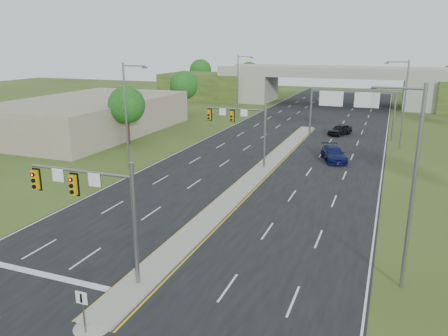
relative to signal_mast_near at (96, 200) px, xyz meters
The scene contains 21 objects.
ground 5.24m from the signal_mast_near, ahead, with size 240.00×240.00×0.00m, color #344619.
road 35.46m from the signal_mast_near, 86.31° to the left, with size 24.00×160.00×0.02m, color black.
median 23.64m from the signal_mast_near, 84.40° to the left, with size 2.00×54.00×0.16m, color gray.
median_nose 6.48m from the signal_mast_near, 60.04° to the right, with size 2.00×2.00×0.16m, color gray.
lane_markings 29.41m from the signal_mast_near, 86.72° to the left, with size 23.72×160.00×0.01m.
signal_mast_near is the anchor object (origin of this frame).
signal_mast_far 25.00m from the signal_mast_near, 90.00° to the left, with size 6.62×0.60×7.00m.
keep_right_sign 5.94m from the signal_mast_near, 63.06° to the right, with size 0.60×0.13×2.20m.
sign_gantry 45.88m from the signal_mast_near, 78.75° to the left, with size 11.58×0.44×6.67m.
overpass 80.11m from the signal_mast_near, 88.38° to the left, with size 80.00×14.00×8.10m.
lightpole_l_mid 22.95m from the signal_mast_near, 118.79° to the left, with size 2.85×0.25×11.00m.
lightpole_l_far 56.19m from the signal_mast_near, 101.33° to the left, with size 2.85×0.25×11.00m.
lightpole_r_near 16.42m from the signal_mast_near, 18.06° to the left, with size 2.85×0.25×11.00m.
lightpole_r_far 43.01m from the signal_mast_near, 68.78° to the left, with size 2.85×0.25×11.00m.
tree_l_near 34.92m from the signal_mast_near, 120.53° to the left, with size 4.80×4.80×7.60m.
tree_l_mid 59.21m from the signal_mast_near, 111.54° to the left, with size 5.20×5.20×8.12m.
tree_back_a 100.64m from the signal_mast_near, 110.80° to the left, with size 6.00×6.00×8.85m.
tree_back_b 96.56m from the signal_mast_near, 103.01° to the left, with size 5.60×5.60×8.32m.
commercial_building 44.77m from the signal_mast_near, 128.34° to the left, with size 18.00×30.00×5.00m, color gray.
car_far_b 32.54m from the signal_mast_near, 74.34° to the left, with size 2.20×5.41×1.57m, color #0B1243.
car_far_c 47.12m from the signal_mast_near, 80.64° to the left, with size 1.80×4.47×1.52m, color black.
Camera 1 is at (12.05, -18.21, 12.77)m, focal length 35.00 mm.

